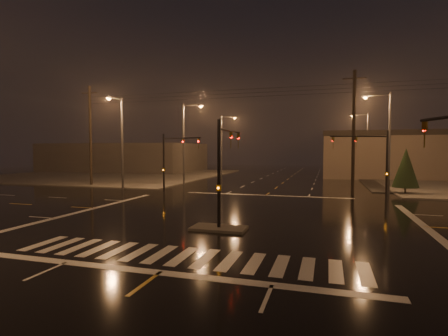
% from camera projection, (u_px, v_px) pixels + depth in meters
% --- Properties ---
extents(ground, '(140.00, 140.00, 0.00)m').
position_uv_depth(ground, '(237.00, 216.00, 22.91)').
color(ground, black).
rests_on(ground, ground).
extents(sidewalk_nw, '(36.00, 36.00, 0.12)m').
position_uv_depth(sidewalk_nw, '(112.00, 175.00, 60.19)').
color(sidewalk_nw, '#4C4944').
rests_on(sidewalk_nw, ground).
extents(median_island, '(3.00, 1.60, 0.15)m').
position_uv_depth(median_island, '(219.00, 228.00, 19.08)').
color(median_island, '#4C4944').
rests_on(median_island, ground).
extents(crosswalk, '(15.00, 2.60, 0.01)m').
position_uv_depth(crosswalk, '(182.00, 256.00, 14.30)').
color(crosswalk, beige).
rests_on(crosswalk, ground).
extents(stop_bar_near, '(16.00, 0.50, 0.01)m').
position_uv_depth(stop_bar_near, '(160.00, 273.00, 12.39)').
color(stop_bar_near, beige).
rests_on(stop_bar_near, ground).
extents(stop_bar_far, '(16.00, 0.50, 0.01)m').
position_uv_depth(stop_bar_far, '(266.00, 195.00, 33.44)').
color(stop_bar_far, beige).
rests_on(stop_bar_far, ground).
extents(commercial_block, '(30.00, 18.00, 5.60)m').
position_uv_depth(commercial_block, '(125.00, 157.00, 72.96)').
color(commercial_block, '#3A3433').
rests_on(commercial_block, ground).
extents(signal_mast_median, '(0.25, 4.59, 6.00)m').
position_uv_depth(signal_mast_median, '(224.00, 161.00, 19.78)').
color(signal_mast_median, black).
rests_on(signal_mast_median, ground).
extents(signal_mast_ne, '(4.84, 1.86, 6.00)m').
position_uv_depth(signal_mast_ne, '(375.00, 157.00, 29.70)').
color(signal_mast_ne, black).
rests_on(signal_mast_ne, ground).
extents(signal_mast_nw, '(4.84, 1.86, 6.00)m').
position_uv_depth(signal_mast_nw, '(171.00, 155.00, 35.13)').
color(signal_mast_nw, black).
rests_on(signal_mast_nw, ground).
extents(streetlight_1, '(2.77, 0.32, 10.00)m').
position_uv_depth(streetlight_1, '(186.00, 138.00, 43.03)').
color(streetlight_1, '#38383A').
rests_on(streetlight_1, ground).
extents(streetlight_2, '(2.77, 0.32, 10.00)m').
position_uv_depth(streetlight_2, '(223.00, 141.00, 58.34)').
color(streetlight_2, '#38383A').
rests_on(streetlight_2, ground).
extents(streetlight_3, '(2.77, 0.32, 10.00)m').
position_uv_depth(streetlight_3, '(386.00, 135.00, 34.73)').
color(streetlight_3, '#38383A').
rests_on(streetlight_3, ground).
extents(streetlight_4, '(2.77, 0.32, 10.00)m').
position_uv_depth(streetlight_4, '(366.00, 140.00, 53.86)').
color(streetlight_4, '#38383A').
rests_on(streetlight_4, ground).
extents(streetlight_5, '(0.32, 2.77, 10.00)m').
position_uv_depth(streetlight_5, '(120.00, 137.00, 37.88)').
color(streetlight_5, '#38383A').
rests_on(streetlight_5, ground).
extents(utility_pole_0, '(2.20, 0.32, 12.00)m').
position_uv_depth(utility_pole_0, '(90.00, 135.00, 42.27)').
color(utility_pole_0, black).
rests_on(utility_pole_0, ground).
extents(utility_pole_1, '(2.20, 0.32, 12.00)m').
position_uv_depth(utility_pole_1, '(354.00, 131.00, 33.70)').
color(utility_pole_1, black).
rests_on(utility_pole_1, ground).
extents(conifer_0, '(2.45, 2.45, 4.53)m').
position_uv_depth(conifer_0, '(406.00, 168.00, 34.03)').
color(conifer_0, black).
rests_on(conifer_0, ground).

